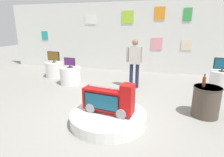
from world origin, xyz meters
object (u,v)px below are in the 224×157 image
object	(u,v)px
tv_on_center_rear	(70,62)
side_table_round	(206,101)
novelty_firetruck_tv	(109,101)
bottle_on_side_table	(204,81)
tv_on_right_rear	(223,64)
display_pedestal_center_rear	(70,76)
main_display_pedestal	(108,118)
tv_on_left_rear	(53,56)
display_pedestal_left_rear	(55,70)
display_pedestal_right_rear	(220,80)
shopper_browsing_near_truck	(135,60)

from	to	relation	value
tv_on_center_rear	side_table_round	bearing A→B (deg)	-19.90
novelty_firetruck_tv	side_table_round	distance (m)	2.29
bottle_on_side_table	tv_on_right_rear	bearing A→B (deg)	65.85
novelty_firetruck_tv	display_pedestal_center_rear	distance (m)	3.24
main_display_pedestal	tv_on_left_rear	bearing A→B (deg)	135.56
novelty_firetruck_tv	tv_on_right_rear	xyz separation A→B (m)	(3.01, 3.13, 0.33)
display_pedestal_left_rear	display_pedestal_right_rear	world-z (taller)	same
main_display_pedestal	tv_on_left_rear	size ratio (longest dim) A/B	2.94
tv_on_center_rear	tv_on_right_rear	bearing A→B (deg)	7.84
side_table_round	bottle_on_side_table	bearing A→B (deg)	175.46
tv_on_left_rear	tv_on_right_rear	xyz separation A→B (m)	(6.26, -0.04, -0.01)
display_pedestal_left_rear	display_pedestal_center_rear	world-z (taller)	same
tv_on_right_rear	shopper_browsing_near_truck	xyz separation A→B (m)	(-2.83, -0.54, 0.11)
tv_on_left_rear	novelty_firetruck_tv	bearing A→B (deg)	-44.35
tv_on_right_rear	bottle_on_side_table	world-z (taller)	tv_on_right_rear
tv_on_left_rear	tv_on_right_rear	distance (m)	6.26
shopper_browsing_near_truck	novelty_firetruck_tv	bearing A→B (deg)	-94.00
tv_on_left_rear	shopper_browsing_near_truck	size ratio (longest dim) A/B	0.34
side_table_round	bottle_on_side_table	world-z (taller)	bottle_on_side_table
display_pedestal_center_rear	shopper_browsing_near_truck	xyz separation A→B (m)	(2.32, 0.16, 0.66)
novelty_firetruck_tv	main_display_pedestal	bearing A→B (deg)	153.53
tv_on_left_rear	main_display_pedestal	bearing A→B (deg)	-44.44
display_pedestal_center_rear	bottle_on_side_table	distance (m)	4.45
display_pedestal_center_rear	display_pedestal_right_rear	bearing A→B (deg)	7.84
display_pedestal_center_rear	side_table_round	world-z (taller)	side_table_round
main_display_pedestal	tv_on_right_rear	bearing A→B (deg)	45.86
display_pedestal_left_rear	side_table_round	size ratio (longest dim) A/B	0.98
main_display_pedestal	tv_on_right_rear	xyz separation A→B (m)	(3.03, 3.12, 0.74)
novelty_firetruck_tv	display_pedestal_left_rear	bearing A→B (deg)	135.62
novelty_firetruck_tv	display_pedestal_right_rear	distance (m)	4.35
main_display_pedestal	display_pedestal_right_rear	world-z (taller)	display_pedestal_right_rear
display_pedestal_right_rear	tv_on_right_rear	world-z (taller)	tv_on_right_rear
display_pedestal_center_rear	shopper_browsing_near_truck	world-z (taller)	shopper_browsing_near_truck
side_table_round	shopper_browsing_near_truck	xyz separation A→B (m)	(-1.93, 1.70, 0.60)
display_pedestal_center_rear	side_table_round	bearing A→B (deg)	-19.94
display_pedestal_center_rear	shopper_browsing_near_truck	size ratio (longest dim) A/B	0.45
display_pedestal_center_rear	bottle_on_side_table	bearing A→B (deg)	-20.29
side_table_round	bottle_on_side_table	size ratio (longest dim) A/B	2.42
tv_on_center_rear	shopper_browsing_near_truck	xyz separation A→B (m)	(2.32, 0.17, 0.16)
tv_on_left_rear	side_table_round	size ratio (longest dim) A/B	0.78
main_display_pedestal	display_pedestal_center_rear	world-z (taller)	display_pedestal_center_rear
display_pedestal_right_rear	main_display_pedestal	bearing A→B (deg)	-134.09
side_table_round	shopper_browsing_near_truck	size ratio (longest dim) A/B	0.44
display_pedestal_center_rear	display_pedestal_right_rear	size ratio (longest dim) A/B	1.12
tv_on_right_rear	side_table_round	size ratio (longest dim) A/B	0.75
novelty_firetruck_tv	display_pedestal_right_rear	bearing A→B (deg)	46.18
side_table_round	display_pedestal_right_rear	bearing A→B (deg)	68.16
tv_on_right_rear	novelty_firetruck_tv	bearing A→B (deg)	-133.86
tv_on_right_rear	shopper_browsing_near_truck	world-z (taller)	shopper_browsing_near_truck
tv_on_left_rear	tv_on_right_rear	bearing A→B (deg)	-0.39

